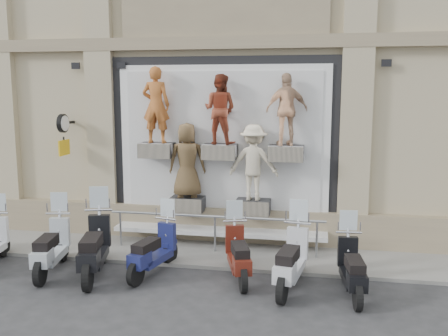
{
  "coord_description": "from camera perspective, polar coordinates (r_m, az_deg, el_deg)",
  "views": [
    {
      "loc": [
        2.26,
        -8.84,
        3.79
      ],
      "look_at": [
        0.23,
        1.9,
        2.05
      ],
      "focal_mm": 40.0,
      "sensor_mm": 36.0,
      "label": 1
    }
  ],
  "objects": [
    {
      "name": "ground",
      "position": [
        9.88,
        -3.45,
        -13.52
      ],
      "size": [
        90.0,
        90.0,
        0.0
      ],
      "primitive_type": "plane",
      "color": "#2D2D2F",
      "rests_on": "ground"
    },
    {
      "name": "sidewalk",
      "position": [
        11.78,
        -0.92,
        -9.5
      ],
      "size": [
        16.0,
        2.2,
        0.08
      ],
      "primitive_type": "cube",
      "color": "gray",
      "rests_on": "ground"
    },
    {
      "name": "building",
      "position": [
        16.15,
        2.69,
        16.91
      ],
      "size": [
        14.0,
        8.6,
        12.0
      ],
      "primitive_type": null,
      "color": "tan",
      "rests_on": "ground"
    },
    {
      "name": "shop_vitrine",
      "position": [
        11.87,
        -0.06,
        2.31
      ],
      "size": [
        5.6,
        0.83,
        4.3
      ],
      "color": "black",
      "rests_on": "ground"
    },
    {
      "name": "guard_rail",
      "position": [
        11.56,
        -1.03,
        -7.66
      ],
      "size": [
        5.06,
        0.1,
        0.93
      ],
      "primitive_type": null,
      "color": "#9EA0A5",
      "rests_on": "ground"
    },
    {
      "name": "clock_sign_bracket",
      "position": [
        12.91,
        -17.87,
        4.24
      ],
      "size": [
        0.1,
        0.8,
        1.02
      ],
      "color": "black",
      "rests_on": "ground"
    },
    {
      "name": "scooter_c",
      "position": [
        10.96,
        -19.19,
        -7.35
      ],
      "size": [
        0.93,
        2.01,
        1.58
      ],
      "primitive_type": null,
      "rotation": [
        0.0,
        0.0,
        0.2
      ],
      "color": "#ABB2BA",
      "rests_on": "ground"
    },
    {
      "name": "scooter_d",
      "position": [
        10.48,
        -14.64,
        -7.43
      ],
      "size": [
        1.14,
        2.22,
        1.73
      ],
      "primitive_type": null,
      "rotation": [
        0.0,
        0.0,
        0.26
      ],
      "color": "black",
      "rests_on": "ground"
    },
    {
      "name": "scooter_e",
      "position": [
        10.38,
        -8.08,
        -8.12
      ],
      "size": [
        0.93,
        1.89,
        1.48
      ],
      "primitive_type": null,
      "rotation": [
        0.0,
        0.0,
        -0.23
      ],
      "color": "#171C51",
      "rests_on": "ground"
    },
    {
      "name": "scooter_f",
      "position": [
        10.03,
        1.64,
        -8.62
      ],
      "size": [
        1.05,
        1.91,
        1.49
      ],
      "primitive_type": null,
      "rotation": [
        0.0,
        0.0,
        0.3
      ],
      "color": "#51170E",
      "rests_on": "ground"
    },
    {
      "name": "scooter_g",
      "position": [
        9.63,
        7.7,
        -9.07
      ],
      "size": [
        0.88,
        2.05,
        1.61
      ],
      "primitive_type": null,
      "rotation": [
        0.0,
        0.0,
        -0.15
      ],
      "color": "silver",
      "rests_on": "ground"
    },
    {
      "name": "scooter_h",
      "position": [
        9.59,
        14.47,
        -9.81
      ],
      "size": [
        0.71,
        1.85,
        1.47
      ],
      "primitive_type": null,
      "rotation": [
        0.0,
        0.0,
        0.1
      ],
      "color": "black",
      "rests_on": "ground"
    }
  ]
}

